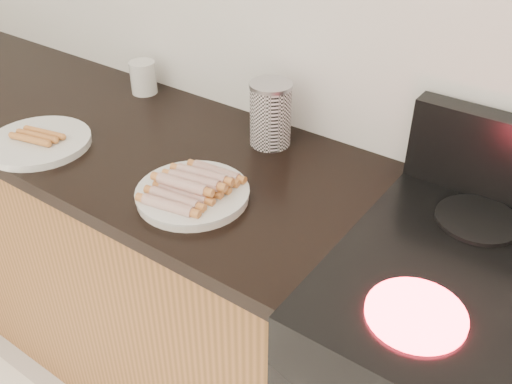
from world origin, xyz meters
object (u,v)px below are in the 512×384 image
Objects in this scene: main_plate at (193,195)px; mug at (143,77)px; side_plate at (39,142)px; canister at (271,114)px.

mug is (-0.51, 0.36, 0.04)m from main_plate.
mug is (-0.01, 0.41, 0.04)m from side_plate.
side_plate is at bearing -143.11° from canister.
canister is (-0.00, 0.32, 0.08)m from main_plate.
mug is at bearing 175.85° from canister.
main_plate is 0.33m from canister.
canister reaches higher than mug.
main_plate is 0.62m from mug.
main_plate is at bearing -89.76° from canister.
mug is (-0.51, 0.04, -0.04)m from canister.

